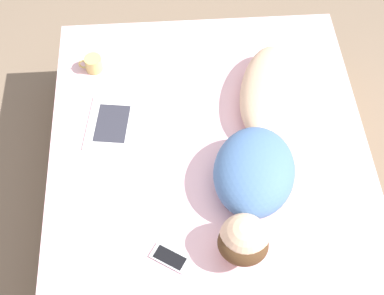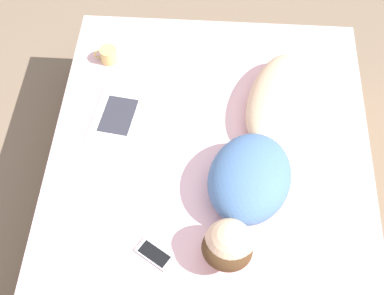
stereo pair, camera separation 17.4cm
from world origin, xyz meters
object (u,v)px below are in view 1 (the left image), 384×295
person (257,153)px  cell_phone (170,258)px  open_magazine (135,125)px  coffee_mug (93,64)px

person → cell_phone: person is taller
open_magazine → cell_phone: size_ratio=2.92×
open_magazine → cell_phone: bearing=109.5°
person → cell_phone: (0.41, 0.43, -0.09)m
person → cell_phone: bearing=61.3°
person → coffee_mug: person is taller
coffee_mug → cell_phone: 1.12m
open_magazine → coffee_mug: bearing=-53.0°
open_magazine → coffee_mug: (0.21, -0.38, 0.04)m
coffee_mug → cell_phone: (-0.35, 1.07, -0.04)m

